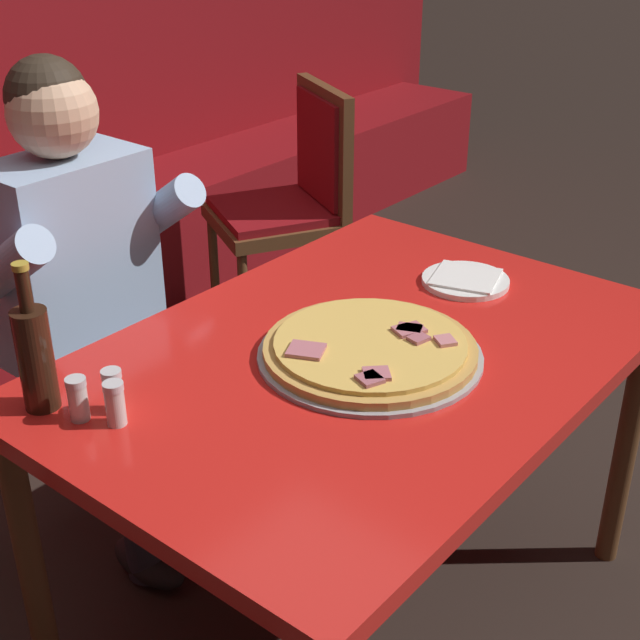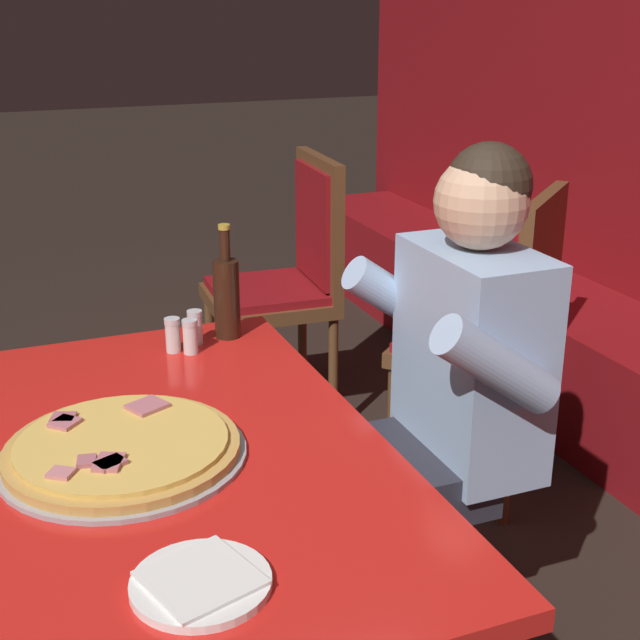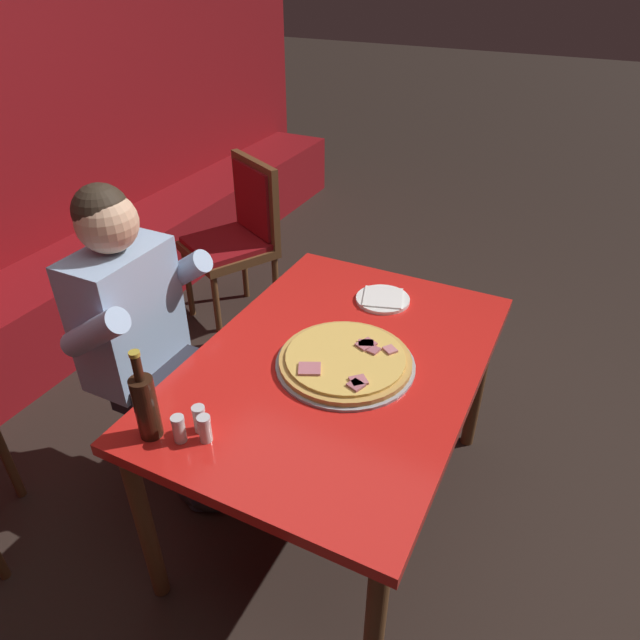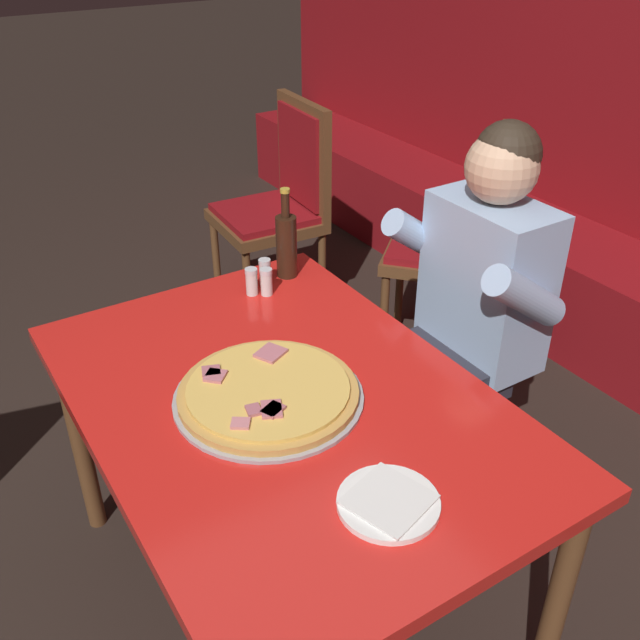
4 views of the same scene
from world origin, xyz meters
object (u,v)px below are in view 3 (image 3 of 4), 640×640
(shaker_parmesan, at_px, (179,430))
(shaker_oregano, at_px, (200,420))
(main_dining_table, at_px, (337,378))
(plate_white_paper, at_px, (383,299))
(beer_bottle, at_px, (146,405))
(pizza, at_px, (345,361))
(dining_chair_by_booth, at_px, (239,232))
(diner_seated_blue_shirt, at_px, (149,337))
(shaker_red_pepper_flakes, at_px, (205,430))

(shaker_parmesan, height_order, shaker_oregano, same)
(main_dining_table, distance_m, plate_white_paper, 0.43)
(beer_bottle, bearing_deg, shaker_oregano, -56.77)
(plate_white_paper, relative_size, shaker_parmesan, 2.44)
(pizza, xyz_separation_m, beer_bottle, (-0.54, 0.36, 0.09))
(main_dining_table, bearing_deg, dining_chair_by_booth, 46.14)
(main_dining_table, height_order, pizza, pizza)
(main_dining_table, bearing_deg, pizza, -108.81)
(shaker_parmesan, relative_size, dining_chair_by_booth, 0.09)
(pizza, bearing_deg, shaker_oregano, 151.67)
(shaker_parmesan, distance_m, dining_chair_by_booth, 1.82)
(shaker_oregano, bearing_deg, beer_bottle, 123.23)
(shaker_oregano, bearing_deg, plate_white_paper, -13.41)
(pizza, bearing_deg, diner_seated_blue_shirt, 99.03)
(pizza, distance_m, shaker_oregano, 0.52)
(shaker_parmesan, bearing_deg, beer_bottle, 101.09)
(shaker_oregano, relative_size, diner_seated_blue_shirt, 0.07)
(beer_bottle, relative_size, shaker_red_pepper_flakes, 3.40)
(main_dining_table, bearing_deg, shaker_oregano, 155.81)
(dining_chair_by_booth, bearing_deg, beer_bottle, -154.26)
(pizza, bearing_deg, dining_chair_by_booth, 46.73)
(beer_bottle, height_order, shaker_oregano, beer_bottle)
(shaker_oregano, bearing_deg, main_dining_table, -24.19)
(shaker_parmesan, bearing_deg, shaker_red_pepper_flakes, -62.86)
(shaker_oregano, height_order, shaker_red_pepper_flakes, same)
(plate_white_paper, bearing_deg, main_dining_table, 179.79)
(shaker_oregano, xyz_separation_m, dining_chair_by_booth, (1.53, 0.89, -0.23))
(plate_white_paper, distance_m, shaker_oregano, 0.92)
(plate_white_paper, xyz_separation_m, shaker_oregano, (-0.89, 0.21, 0.03))
(pizza, relative_size, beer_bottle, 1.59)
(shaker_oregano, xyz_separation_m, diner_seated_blue_shirt, (0.34, 0.49, -0.08))
(diner_seated_blue_shirt, bearing_deg, dining_chair_by_booth, 18.42)
(dining_chair_by_booth, bearing_deg, main_dining_table, -133.86)
(shaker_red_pepper_flakes, xyz_separation_m, diner_seated_blue_shirt, (0.37, 0.53, -0.08))
(shaker_red_pepper_flakes, bearing_deg, shaker_parmesan, 117.14)
(plate_white_paper, xyz_separation_m, diner_seated_blue_shirt, (-0.55, 0.71, -0.05))
(shaker_parmesan, bearing_deg, shaker_oregano, -24.75)
(pizza, height_order, beer_bottle, beer_bottle)
(main_dining_table, xyz_separation_m, diner_seated_blue_shirt, (-0.13, 0.71, 0.03))
(beer_bottle, height_order, dining_chair_by_booth, beer_bottle)
(beer_bottle, relative_size, dining_chair_by_booth, 0.31)
(plate_white_paper, relative_size, shaker_red_pepper_flakes, 2.44)
(shaker_oregano, height_order, diner_seated_blue_shirt, diner_seated_blue_shirt)
(diner_seated_blue_shirt, height_order, dining_chair_by_booth, diner_seated_blue_shirt)
(plate_white_paper, bearing_deg, beer_bottle, 161.27)
(beer_bottle, relative_size, diner_seated_blue_shirt, 0.23)
(shaker_oregano, bearing_deg, shaker_red_pepper_flakes, -124.62)
(beer_bottle, xyz_separation_m, diner_seated_blue_shirt, (0.42, 0.38, -0.15))
(main_dining_table, height_order, shaker_parmesan, shaker_parmesan)
(shaker_parmesan, distance_m, shaker_oregano, 0.06)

